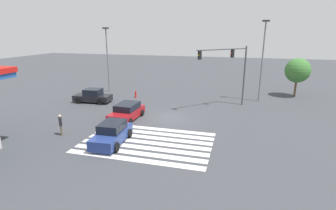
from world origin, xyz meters
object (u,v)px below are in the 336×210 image
tree_corner_a (298,71)px  car_0 (112,134)px  pedestrian (61,124)px  street_light_pole_b (263,55)px  car_2 (93,96)px  street_light_pole_a (107,54)px  traffic_signal_mast (232,64)px  fire_hydrant (136,94)px  car_1 (127,112)px

tree_corner_a → car_0: bearing=-129.2°
pedestrian → street_light_pole_b: 22.76m
street_light_pole_b → car_0: bearing=-125.4°
car_2 → street_light_pole_a: (-0.82, 5.65, 4.39)m
car_0 → street_light_pole_a: (-8.46, 15.75, 4.37)m
car_0 → street_light_pole_a: size_ratio=0.51×
car_0 → street_light_pole_a: street_light_pole_a is taller
car_2 → street_light_pole_a: 7.20m
car_0 → traffic_signal_mast: bearing=143.7°
car_0 → tree_corner_a: 25.29m
street_light_pole_a → street_light_pole_b: size_ratio=0.92×
car_2 → pedestrian: bearing=102.3°
car_2 → pedestrian: pedestrian is taller
tree_corner_a → street_light_pole_a: bearing=-171.2°
car_2 → tree_corner_a: (23.53, 9.40, 2.63)m
fire_hydrant → street_light_pole_a: bearing=155.3°
car_2 → street_light_pole_b: size_ratio=0.47×
street_light_pole_a → car_2: bearing=-81.8°
traffic_signal_mast → street_light_pole_b: (3.30, 3.60, 0.76)m
car_2 → street_light_pole_a: bearing=-86.3°
car_0 → fire_hydrant: 14.01m
street_light_pole_b → tree_corner_a: size_ratio=1.90×
car_1 → car_2: car_2 is taller
car_1 → street_light_pole_b: 16.97m
street_light_pole_a → fire_hydrant: street_light_pole_a is taller
street_light_pole_b → car_1: bearing=-140.3°
traffic_signal_mast → car_2: 16.29m
traffic_signal_mast → car_2: bearing=-37.0°
car_1 → street_light_pole_a: (-7.22, 10.26, 4.39)m
car_2 → tree_corner_a: 25.47m
car_0 → pedestrian: pedestrian is taller
street_light_pole_b → fire_hydrant: bearing=-171.0°
car_1 → tree_corner_a: tree_corner_a is taller
traffic_signal_mast → car_2: size_ratio=1.49×
pedestrian → street_light_pole_a: size_ratio=0.20×
traffic_signal_mast → car_0: 15.20m
traffic_signal_mast → tree_corner_a: traffic_signal_mast is taller
car_1 → tree_corner_a: 22.29m
car_1 → fire_hydrant: bearing=-161.7°
tree_corner_a → fire_hydrant: size_ratio=5.70×
pedestrian → street_light_pole_a: 16.42m
traffic_signal_mast → street_light_pole_b: street_light_pole_b is taller
car_2 → traffic_signal_mast: bearing=-176.6°
car_0 → pedestrian: (-4.68, 0.32, 0.23)m
traffic_signal_mast → street_light_pole_a: bearing=-56.9°
traffic_signal_mast → street_light_pole_a: (-16.46, 3.46, 0.38)m
car_1 → street_light_pole_a: 13.30m
car_1 → car_2: bearing=-124.1°
traffic_signal_mast → car_1: bearing=-8.6°
car_0 → fire_hydrant: (-3.63, 13.52, -0.32)m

